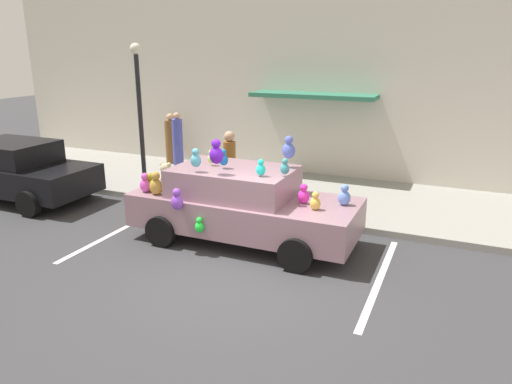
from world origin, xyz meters
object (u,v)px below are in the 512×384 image
object	(u,v)px
pedestrian_by_lamp	(171,140)
street_lamp_post	(139,102)
pedestrian_near_shopfront	(178,146)
pedestrian_walking_past	(230,167)
plush_covered_car	(241,204)
teddy_bear_on_sidewalk	(166,178)
parked_sedan_behind	(18,171)

from	to	relation	value
pedestrian_by_lamp	street_lamp_post	bearing A→B (deg)	-70.12
pedestrian_near_shopfront	pedestrian_walking_past	size ratio (longest dim) A/B	1.08
plush_covered_car	pedestrian_walking_past	bearing A→B (deg)	122.06
plush_covered_car	pedestrian_near_shopfront	distance (m)	5.28
teddy_bear_on_sidewalk	pedestrian_walking_past	xyz separation A→B (m)	(1.84, 0.11, 0.46)
street_lamp_post	pedestrian_near_shopfront	bearing A→B (deg)	90.73
pedestrian_walking_past	pedestrian_by_lamp	distance (m)	4.55
parked_sedan_behind	street_lamp_post	xyz separation A→B (m)	(2.73, 1.69, 1.71)
street_lamp_post	teddy_bear_on_sidewalk	bearing A→B (deg)	3.48
teddy_bear_on_sidewalk	pedestrian_near_shopfront	xyz separation A→B (m)	(-0.69, 1.70, 0.51)
pedestrian_near_shopfront	pedestrian_walking_past	bearing A→B (deg)	-32.04
street_lamp_post	pedestrian_walking_past	distance (m)	2.94
plush_covered_car	teddy_bear_on_sidewalk	xyz separation A→B (m)	(-3.13, 1.94, -0.28)
parked_sedan_behind	pedestrian_near_shopfront	world-z (taller)	pedestrian_near_shopfront
plush_covered_car	teddy_bear_on_sidewalk	bearing A→B (deg)	148.24
parked_sedan_behind	pedestrian_walking_past	bearing A→B (deg)	19.36
pedestrian_by_lamp	plush_covered_car	bearing A→B (deg)	-44.88
street_lamp_post	pedestrian_by_lamp	distance (m)	3.52
teddy_bear_on_sidewalk	street_lamp_post	xyz separation A→B (m)	(-0.67, -0.04, 1.97)
plush_covered_car	pedestrian_by_lamp	world-z (taller)	plush_covered_car
pedestrian_walking_past	pedestrian_near_shopfront	bearing A→B (deg)	147.96
plush_covered_car	pedestrian_by_lamp	xyz separation A→B (m)	(-4.87, 4.85, 0.09)
pedestrian_near_shopfront	parked_sedan_behind	bearing A→B (deg)	-128.30
teddy_bear_on_sidewalk	parked_sedan_behind	bearing A→B (deg)	-153.03
teddy_bear_on_sidewalk	street_lamp_post	bearing A→B (deg)	-176.52
parked_sedan_behind	pedestrian_by_lamp	xyz separation A→B (m)	(1.67, 4.64, 0.11)
parked_sedan_behind	pedestrian_near_shopfront	distance (m)	4.38
pedestrian_near_shopfront	plush_covered_car	bearing A→B (deg)	-43.58
parked_sedan_behind	pedestrian_near_shopfront	xyz separation A→B (m)	(2.71, 3.43, 0.25)
pedestrian_near_shopfront	pedestrian_by_lamp	bearing A→B (deg)	130.82
plush_covered_car	teddy_bear_on_sidewalk	distance (m)	3.69
plush_covered_car	pedestrian_by_lamp	size ratio (longest dim) A/B	2.81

